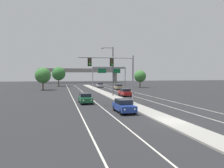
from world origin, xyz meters
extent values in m
plane|color=#28282B|center=(0.00, 0.00, 0.00)|extent=(260.00, 260.00, 0.00)
cube|color=#9E9B93|center=(0.00, 18.00, 0.07)|extent=(2.40, 110.00, 0.15)
cube|color=silver|center=(-4.70, 25.00, 0.00)|extent=(0.14, 100.00, 0.01)
cube|color=silver|center=(4.70, 25.00, 0.00)|extent=(0.14, 100.00, 0.01)
cube|color=silver|center=(-8.00, 25.00, 0.00)|extent=(0.14, 100.00, 0.01)
cube|color=silver|center=(8.00, 25.00, 0.00)|extent=(0.14, 100.00, 0.01)
cylinder|color=gray|center=(0.28, 12.12, 3.75)|extent=(0.24, 0.24, 7.20)
cylinder|color=gray|center=(-3.75, 12.12, 6.95)|extent=(8.05, 0.16, 0.16)
cube|color=black|center=(-2.94, 12.16, 6.30)|extent=(0.56, 0.06, 1.20)
cube|color=#38330F|center=(-2.94, 12.12, 6.30)|extent=(0.32, 0.32, 1.00)
sphere|color=#282828|center=(-2.94, 11.95, 6.62)|extent=(0.22, 0.22, 0.22)
sphere|color=#282828|center=(-2.94, 11.95, 6.30)|extent=(0.22, 0.22, 0.22)
sphere|color=green|center=(-2.94, 11.95, 5.98)|extent=(0.22, 0.22, 0.22)
cube|color=black|center=(-6.17, 12.16, 6.30)|extent=(0.56, 0.06, 1.20)
cube|color=#38330F|center=(-6.17, 12.12, 6.30)|extent=(0.32, 0.32, 1.00)
sphere|color=#282828|center=(-6.17, 11.95, 6.62)|extent=(0.22, 0.22, 0.22)
sphere|color=#282828|center=(-6.17, 11.95, 6.30)|extent=(0.22, 0.22, 0.22)
sphere|color=green|center=(-6.17, 11.95, 5.98)|extent=(0.22, 0.22, 0.22)
cylinder|color=#4C4C51|center=(0.33, 25.14, 5.15)|extent=(0.20, 0.20, 10.00)
cylinder|color=#4C4C51|center=(-0.77, 25.14, 9.95)|extent=(2.20, 0.12, 0.12)
cube|color=#B7B7B2|center=(-1.87, 25.14, 9.80)|extent=(0.56, 0.28, 0.20)
cube|color=navy|center=(-2.89, 5.97, 0.67)|extent=(1.84, 4.42, 0.70)
cube|color=black|center=(-2.90, 6.19, 1.30)|extent=(1.61, 2.39, 0.56)
sphere|color=#EAE5C6|center=(-2.30, 3.80, 0.72)|extent=(0.18, 0.18, 0.18)
sphere|color=#EAE5C6|center=(-3.45, 3.79, 0.72)|extent=(0.18, 0.18, 0.18)
cylinder|color=black|center=(-2.08, 4.48, 0.32)|extent=(0.23, 0.64, 0.64)
cylinder|color=black|center=(-3.68, 4.46, 0.32)|extent=(0.23, 0.64, 0.64)
cylinder|color=black|center=(-2.11, 7.48, 0.32)|extent=(0.23, 0.64, 0.64)
cylinder|color=black|center=(-3.71, 7.46, 0.32)|extent=(0.23, 0.64, 0.64)
cube|color=#195633|center=(-6.46, 15.33, 0.67)|extent=(1.90, 4.44, 0.70)
cube|color=black|center=(-6.47, 15.55, 1.30)|extent=(1.64, 2.41, 0.56)
sphere|color=#EAE5C6|center=(-5.84, 13.17, 0.72)|extent=(0.18, 0.18, 0.18)
sphere|color=#EAE5C6|center=(-6.99, 13.14, 0.72)|extent=(0.18, 0.18, 0.18)
cylinder|color=black|center=(-5.63, 13.85, 0.32)|extent=(0.24, 0.65, 0.64)
cylinder|color=black|center=(-7.23, 13.82, 0.32)|extent=(0.24, 0.65, 0.64)
cylinder|color=black|center=(-5.70, 16.85, 0.32)|extent=(0.24, 0.65, 0.64)
cylinder|color=black|center=(-7.30, 16.81, 0.32)|extent=(0.24, 0.65, 0.64)
cube|color=maroon|center=(2.81, 24.83, 0.67)|extent=(1.84, 4.42, 0.70)
cube|color=black|center=(2.82, 24.61, 1.30)|extent=(1.61, 2.39, 0.56)
sphere|color=#EAE5C6|center=(2.22, 27.01, 0.72)|extent=(0.18, 0.18, 0.18)
sphere|color=#EAE5C6|center=(3.37, 27.02, 0.72)|extent=(0.18, 0.18, 0.18)
cylinder|color=black|center=(2.00, 26.33, 0.32)|extent=(0.23, 0.64, 0.64)
cylinder|color=black|center=(3.60, 26.34, 0.32)|extent=(0.23, 0.64, 0.64)
cylinder|color=black|center=(2.03, 23.33, 0.32)|extent=(0.23, 0.64, 0.64)
cylinder|color=black|center=(3.63, 23.34, 0.32)|extent=(0.23, 0.64, 0.64)
cube|color=tan|center=(6.45, 44.02, 0.67)|extent=(1.89, 4.44, 0.70)
cube|color=black|center=(6.46, 43.80, 1.30)|extent=(1.63, 2.41, 0.56)
sphere|color=#EAE5C6|center=(5.83, 46.19, 0.72)|extent=(0.18, 0.18, 0.18)
sphere|color=#EAE5C6|center=(6.98, 46.21, 0.72)|extent=(0.18, 0.18, 0.18)
cylinder|color=black|center=(5.62, 45.50, 0.32)|extent=(0.23, 0.64, 0.64)
cylinder|color=black|center=(7.22, 45.54, 0.32)|extent=(0.23, 0.64, 0.64)
cylinder|color=black|center=(5.68, 42.51, 0.32)|extent=(0.23, 0.64, 0.64)
cylinder|color=black|center=(7.28, 42.54, 0.32)|extent=(0.23, 0.64, 0.64)
cube|color=#B7B7BC|center=(3.14, 56.56, 0.67)|extent=(1.81, 4.41, 0.70)
cube|color=black|center=(3.14, 56.34, 1.30)|extent=(1.59, 2.38, 0.56)
sphere|color=#EAE5C6|center=(2.56, 58.74, 0.72)|extent=(0.18, 0.18, 0.18)
sphere|color=#EAE5C6|center=(3.71, 58.74, 0.72)|extent=(0.18, 0.18, 0.18)
cylinder|color=black|center=(2.34, 58.06, 0.32)|extent=(0.22, 0.64, 0.64)
cylinder|color=black|center=(3.94, 58.06, 0.32)|extent=(0.22, 0.64, 0.64)
cylinder|color=black|center=(2.35, 55.06, 0.32)|extent=(0.22, 0.64, 0.64)
cylinder|color=black|center=(3.95, 55.06, 0.32)|extent=(0.22, 0.64, 0.64)
cylinder|color=gray|center=(1.70, 64.59, 3.75)|extent=(0.28, 0.28, 7.50)
cylinder|color=gray|center=(14.70, 64.59, 3.75)|extent=(0.28, 0.28, 7.50)
cube|color=gray|center=(8.20, 64.59, 7.10)|extent=(13.00, 0.36, 0.70)
cube|color=#0F6033|center=(5.34, 64.39, 5.90)|extent=(3.20, 0.08, 1.70)
cube|color=#0F6033|center=(11.06, 64.39, 5.90)|extent=(3.20, 0.08, 1.70)
cube|color=gray|center=(0.00, 99.83, 6.20)|extent=(42.40, 6.40, 1.10)
cube|color=gray|center=(0.00, 96.83, 7.20)|extent=(42.40, 0.36, 0.90)
cube|color=gray|center=(-19.20, 99.83, 2.83)|extent=(1.80, 2.40, 5.65)
cube|color=gray|center=(19.20, 99.83, 2.83)|extent=(1.80, 2.40, 5.65)
cylinder|color=#4C3823|center=(-15.20, 47.00, 1.23)|extent=(0.36, 0.36, 2.46)
sphere|color=#387533|center=(-15.20, 47.00, 4.25)|extent=(4.49, 4.49, 4.49)
cylinder|color=#4C3823|center=(-10.97, 66.88, 1.39)|extent=(0.36, 0.36, 2.77)
sphere|color=#2D6B2D|center=(-10.97, 66.88, 4.80)|extent=(5.07, 5.07, 5.07)
cylinder|color=#4C3823|center=(16.59, 52.83, 1.13)|extent=(0.36, 0.36, 2.26)
sphere|color=#387533|center=(16.59, 52.83, 3.90)|extent=(4.12, 4.12, 4.12)
camera|label=1|loc=(-10.15, -18.85, 4.55)|focal=35.14mm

